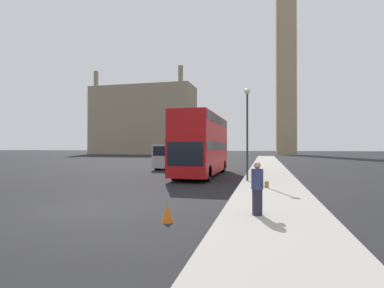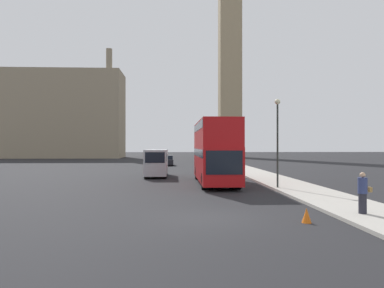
{
  "view_description": "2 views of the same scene",
  "coord_description": "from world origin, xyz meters",
  "px_view_note": "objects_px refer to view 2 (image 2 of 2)",
  "views": [
    {
      "loc": [
        6.39,
        -9.72,
        2.29
      ],
      "look_at": [
        0.6,
        14.15,
        2.49
      ],
      "focal_mm": 28.0,
      "sensor_mm": 36.0,
      "label": 1
    },
    {
      "loc": [
        -1.36,
        -14.82,
        2.88
      ],
      "look_at": [
        0.32,
        21.59,
        3.03
      ],
      "focal_mm": 35.0,
      "sensor_mm": 36.0,
      "label": 2
    }
  ],
  "objects_px": {
    "red_double_decker_bus": "(215,149)",
    "street_lamp": "(278,129)",
    "pedestrian": "(363,193)",
    "clock_tower": "(230,0)",
    "white_van": "(156,162)",
    "parked_sedan": "(167,161)"
  },
  "relations": [
    {
      "from": "clock_tower",
      "to": "pedestrian",
      "type": "height_order",
      "value": "clock_tower"
    },
    {
      "from": "street_lamp",
      "to": "parked_sedan",
      "type": "bearing_deg",
      "value": 104.56
    },
    {
      "from": "clock_tower",
      "to": "red_double_decker_bus",
      "type": "distance_m",
      "value": 74.08
    },
    {
      "from": "red_double_decker_bus",
      "to": "pedestrian",
      "type": "distance_m",
      "value": 14.21
    },
    {
      "from": "parked_sedan",
      "to": "clock_tower",
      "type": "bearing_deg",
      "value": 68.79
    },
    {
      "from": "white_van",
      "to": "street_lamp",
      "type": "xyz_separation_m",
      "value": [
        8.39,
        -10.49,
        2.59
      ]
    },
    {
      "from": "street_lamp",
      "to": "parked_sedan",
      "type": "xyz_separation_m",
      "value": [
        -7.77,
        29.91,
        -3.28
      ]
    },
    {
      "from": "clock_tower",
      "to": "white_van",
      "type": "relative_size",
      "value": 12.86
    },
    {
      "from": "white_van",
      "to": "red_double_decker_bus",
      "type": "bearing_deg",
      "value": -54.3
    },
    {
      "from": "pedestrian",
      "to": "parked_sedan",
      "type": "relative_size",
      "value": 0.39
    },
    {
      "from": "white_van",
      "to": "pedestrian",
      "type": "bearing_deg",
      "value": -65.17
    },
    {
      "from": "clock_tower",
      "to": "pedestrian",
      "type": "distance_m",
      "value": 86.12
    },
    {
      "from": "white_van",
      "to": "parked_sedan",
      "type": "xyz_separation_m",
      "value": [
        0.62,
        19.42,
        -0.69
      ]
    },
    {
      "from": "red_double_decker_bus",
      "to": "parked_sedan",
      "type": "bearing_deg",
      "value": 98.95
    },
    {
      "from": "parked_sedan",
      "to": "street_lamp",
      "type": "bearing_deg",
      "value": -75.44
    },
    {
      "from": "pedestrian",
      "to": "parked_sedan",
      "type": "xyz_separation_m",
      "value": [
        -8.6,
        39.36,
        -0.32
      ]
    },
    {
      "from": "white_van",
      "to": "street_lamp",
      "type": "height_order",
      "value": "street_lamp"
    },
    {
      "from": "red_double_decker_bus",
      "to": "street_lamp",
      "type": "relative_size",
      "value": 1.84
    },
    {
      "from": "pedestrian",
      "to": "clock_tower",
      "type": "bearing_deg",
      "value": 85.52
    },
    {
      "from": "pedestrian",
      "to": "street_lamp",
      "type": "distance_m",
      "value": 9.93
    },
    {
      "from": "red_double_decker_bus",
      "to": "street_lamp",
      "type": "distance_m",
      "value": 5.55
    },
    {
      "from": "red_double_decker_bus",
      "to": "white_van",
      "type": "xyz_separation_m",
      "value": [
        -4.72,
        6.56,
        -1.25
      ]
    }
  ]
}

